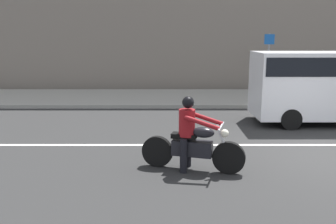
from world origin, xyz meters
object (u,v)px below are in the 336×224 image
at_px(parked_van_white, 330,82).
at_px(street_sign_post, 267,59).
at_px(motorcycle_with_rider_crimson, 191,141).
at_px(pedestrian_bystander, 327,72).

distance_m(parked_van_white, street_sign_post, 4.81).
xyz_separation_m(parked_van_white, street_sign_post, (-0.78, 4.73, 0.47)).
bearing_deg(street_sign_post, parked_van_white, -80.58).
relative_size(motorcycle_with_rider_crimson, pedestrian_bystander, 1.24).
bearing_deg(street_sign_post, pedestrian_bystander, 10.77).
xyz_separation_m(motorcycle_with_rider_crimson, pedestrian_bystander, (6.89, 9.60, 0.52)).
relative_size(motorcycle_with_rider_crimson, parked_van_white, 0.44).
height_order(motorcycle_with_rider_crimson, pedestrian_bystander, pedestrian_bystander).
bearing_deg(motorcycle_with_rider_crimson, pedestrian_bystander, 54.34).
distance_m(motorcycle_with_rider_crimson, pedestrian_bystander, 11.83).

